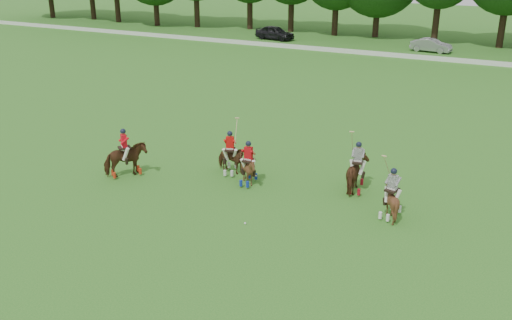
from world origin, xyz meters
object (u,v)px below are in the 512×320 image
at_px(car_left, 275,33).
at_px(polo_red_b, 230,159).
at_px(polo_stripe_b, 391,200).
at_px(car_mid, 431,45).
at_px(polo_ball, 245,223).
at_px(polo_stripe_a, 357,173).
at_px(polo_red_c, 249,169).
at_px(polo_red_a, 125,159).

xyz_separation_m(car_left, polo_red_b, (14.62, -37.19, -0.03)).
bearing_deg(polo_red_b, car_left, 111.46).
bearing_deg(polo_stripe_b, car_left, 120.56).
relative_size(car_mid, polo_ball, 44.92).
distance_m(car_left, polo_ball, 45.22).
xyz_separation_m(polo_stripe_a, polo_stripe_b, (2.01, -1.91, -0.09)).
relative_size(car_left, polo_stripe_b, 1.70).
distance_m(polo_stripe_b, polo_ball, 5.96).
bearing_deg(polo_stripe_a, car_left, 119.52).
bearing_deg(polo_red_b, polo_ball, -55.15).
height_order(polo_stripe_a, polo_stripe_b, polo_stripe_a).
bearing_deg(polo_stripe_a, polo_ball, -120.27).
bearing_deg(polo_red_c, car_left, 112.85).
relative_size(polo_red_a, polo_stripe_a, 0.83).
bearing_deg(car_mid, polo_red_a, 176.91).
height_order(car_left, polo_ball, car_left).
relative_size(car_left, polo_ball, 50.64).
xyz_separation_m(car_left, polo_stripe_a, (20.67, -36.51, 0.07)).
xyz_separation_m(polo_red_a, polo_red_b, (4.28, 2.50, -0.12)).
height_order(car_mid, polo_red_b, polo_red_b).
distance_m(polo_red_c, polo_stripe_b, 6.69).
height_order(polo_red_a, polo_red_c, polo_red_a).
height_order(polo_red_b, polo_stripe_b, polo_red_b).
relative_size(polo_red_b, polo_stripe_a, 0.94).
xyz_separation_m(car_mid, polo_red_b, (-2.68, -37.19, 0.08)).
height_order(polo_red_a, polo_ball, polo_red_a).
xyz_separation_m(polo_red_b, polo_ball, (3.07, -4.41, -0.70)).
bearing_deg(polo_stripe_a, polo_red_c, -162.51).
bearing_deg(car_mid, car_left, 96.85).
bearing_deg(car_mid, polo_red_c, -175.11).
xyz_separation_m(polo_red_b, polo_red_c, (1.38, -0.79, -0.01)).
bearing_deg(car_left, polo_ball, -147.57).
bearing_deg(polo_red_b, polo_stripe_b, -8.65).
bearing_deg(polo_red_b, car_mid, 85.88).
bearing_deg(car_left, polo_stripe_a, -141.09).
height_order(polo_red_b, polo_ball, polo_red_b).
distance_m(car_mid, polo_red_b, 37.29).
xyz_separation_m(polo_red_a, polo_stripe_b, (12.34, 1.28, -0.11)).
xyz_separation_m(car_left, polo_stripe_b, (22.68, -38.42, -0.03)).
bearing_deg(polo_red_c, polo_stripe_b, -3.78).
bearing_deg(polo_red_c, polo_ball, -65.02).
relative_size(polo_red_b, polo_red_c, 1.28).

